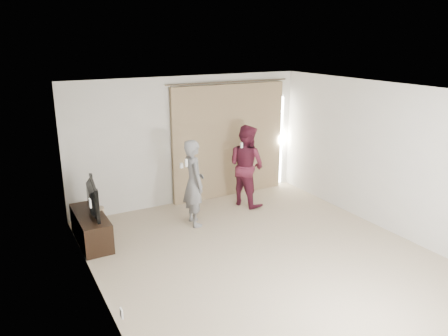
{
  "coord_description": "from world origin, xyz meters",
  "views": [
    {
      "loc": [
        -3.49,
        -5.23,
        3.33
      ],
      "look_at": [
        -0.02,
        1.2,
        1.13
      ],
      "focal_mm": 35.0,
      "sensor_mm": 36.0,
      "label": 1
    }
  ],
  "objects": [
    {
      "name": "tv_console",
      "position": [
        -2.27,
        1.75,
        0.25
      ],
      "size": [
        0.45,
        1.29,
        0.5
      ],
      "primitive_type": "cube",
      "color": "black",
      "rests_on": "ground"
    },
    {
      "name": "curtain",
      "position": [
        0.91,
        2.68,
        1.2
      ],
      "size": [
        2.8,
        0.11,
        2.46
      ],
      "color": "#8F7958",
      "rests_on": "ground"
    },
    {
      "name": "wall_back",
      "position": [
        0.0,
        2.75,
        1.3
      ],
      "size": [
        5.0,
        0.04,
        2.6
      ],
      "primitive_type": "cube",
      "color": "silver",
      "rests_on": "ground"
    },
    {
      "name": "tv",
      "position": [
        -2.27,
        1.75,
        0.78
      ],
      "size": [
        0.24,
        0.98,
        0.56
      ],
      "primitive_type": "imported",
      "rotation": [
        0.0,
        0.0,
        1.46
      ],
      "color": "black",
      "rests_on": "tv_console"
    },
    {
      "name": "person_man",
      "position": [
        -0.43,
        1.6,
        0.8
      ],
      "size": [
        0.44,
        0.62,
        1.6
      ],
      "color": "slate",
      "rests_on": "ground"
    },
    {
      "name": "scratching_post",
      "position": [
        -2.1,
        1.92,
        0.21
      ],
      "size": [
        0.39,
        0.39,
        0.52
      ],
      "color": "tan",
      "rests_on": "ground"
    },
    {
      "name": "wall_left",
      "position": [
        -2.5,
        -0.0,
        1.3
      ],
      "size": [
        0.04,
        5.5,
        2.6
      ],
      "color": "silver",
      "rests_on": "ground"
    },
    {
      "name": "person_woman",
      "position": [
        0.93,
        2.0,
        0.83
      ],
      "size": [
        0.85,
        0.96,
        1.67
      ],
      "color": "#521829",
      "rests_on": "ground"
    },
    {
      "name": "ceiling",
      "position": [
        0.0,
        0.0,
        2.6
      ],
      "size": [
        5.0,
        5.5,
        0.01
      ],
      "primitive_type": "cube",
      "color": "white",
      "rests_on": "wall_back"
    },
    {
      "name": "floor",
      "position": [
        0.0,
        0.0,
        0.0
      ],
      "size": [
        5.5,
        5.5,
        0.0
      ],
      "primitive_type": "plane",
      "color": "tan",
      "rests_on": "ground"
    }
  ]
}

